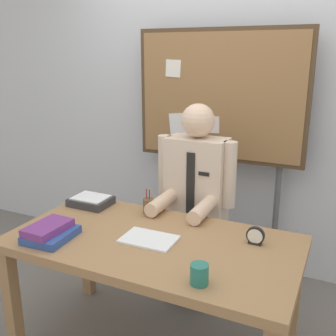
% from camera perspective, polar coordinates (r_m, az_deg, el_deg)
% --- Properties ---
extents(back_wall, '(6.40, 0.08, 2.70)m').
position_cam_1_polar(back_wall, '(3.16, 8.62, 9.52)').
color(back_wall, silver).
rests_on(back_wall, ground_plane).
extents(desk, '(1.56, 0.82, 0.75)m').
position_cam_1_polar(desk, '(2.21, -2.21, -12.36)').
color(desk, '#9E754C').
rests_on(desk, ground_plane).
extents(person, '(0.55, 0.56, 1.41)m').
position_cam_1_polar(person, '(2.73, 4.00, -6.47)').
color(person, '#2D2D33').
rests_on(person, ground_plane).
extents(bulletin_board, '(1.28, 0.09, 1.89)m').
position_cam_1_polar(bulletin_board, '(2.96, 7.47, 9.66)').
color(bulletin_board, '#4C3823').
rests_on(bulletin_board, ground_plane).
extents(book_stack, '(0.23, 0.27, 0.09)m').
position_cam_1_polar(book_stack, '(2.24, -16.74, -8.88)').
color(book_stack, '#2D4C99').
rests_on(book_stack, desk).
extents(open_notebook, '(0.29, 0.20, 0.01)m').
position_cam_1_polar(open_notebook, '(2.15, -2.77, -10.27)').
color(open_notebook, white).
rests_on(open_notebook, desk).
extents(desk_clock, '(0.10, 0.04, 0.10)m').
position_cam_1_polar(desk_clock, '(2.14, 12.54, -9.65)').
color(desk_clock, black).
rests_on(desk_clock, desk).
extents(coffee_mug, '(0.08, 0.08, 0.09)m').
position_cam_1_polar(coffee_mug, '(1.77, 4.56, -15.09)').
color(coffee_mug, '#267266').
rests_on(coffee_mug, desk).
extents(pen_holder, '(0.07, 0.07, 0.16)m').
position_cam_1_polar(pen_holder, '(2.48, -2.84, -5.46)').
color(pen_holder, brown).
rests_on(pen_holder, desk).
extents(paper_tray, '(0.26, 0.20, 0.06)m').
position_cam_1_polar(paper_tray, '(2.66, -11.11, -4.71)').
color(paper_tray, '#333338').
rests_on(paper_tray, desk).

